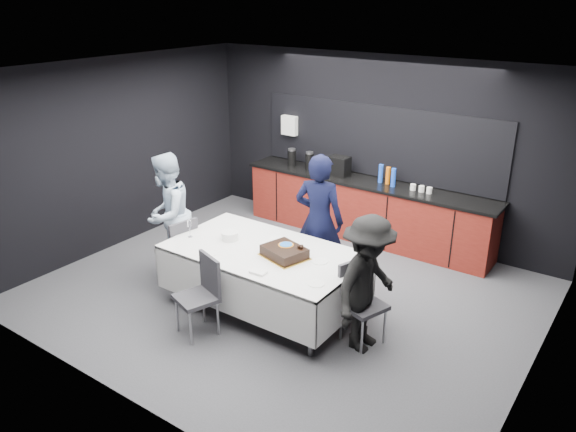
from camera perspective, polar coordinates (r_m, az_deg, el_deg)
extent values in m
plane|color=#46464B|center=(7.33, -0.45, -7.88)|extent=(6.00, 6.00, 0.00)
cube|color=white|center=(6.42, -0.53, 14.37)|extent=(6.00, 5.00, 0.04)
cube|color=black|center=(8.81, 9.08, 6.90)|extent=(6.00, 0.04, 2.80)
cube|color=black|center=(5.09, -17.17, -5.29)|extent=(6.00, 0.04, 2.80)
cube|color=black|center=(8.76, -16.76, 6.15)|extent=(0.04, 5.00, 2.80)
cube|color=black|center=(5.68, 25.01, -3.54)|extent=(0.04, 5.00, 2.80)
cube|color=maroon|center=(8.85, 7.85, 0.55)|extent=(4.00, 0.60, 0.90)
cube|color=black|center=(8.69, 8.01, 3.44)|extent=(4.10, 0.64, 0.04)
cube|color=black|center=(8.77, 9.06, 7.50)|extent=(4.00, 0.03, 1.10)
cube|color=white|center=(9.50, 0.19, 9.20)|extent=(0.28, 0.12, 0.32)
cylinder|color=black|center=(9.33, 0.39, 5.91)|extent=(0.14, 0.14, 0.26)
cylinder|color=black|center=(9.14, 2.20, 5.56)|extent=(0.14, 0.14, 0.26)
cube|color=black|center=(8.86, 5.19, 5.09)|extent=(0.32, 0.24, 0.30)
cylinder|color=blue|center=(8.60, 9.40, 4.28)|extent=(0.07, 0.07, 0.28)
cylinder|color=orange|center=(8.55, 10.12, 4.07)|extent=(0.07, 0.07, 0.26)
cylinder|color=blue|center=(8.44, 10.65, 3.86)|extent=(0.07, 0.07, 0.28)
cylinder|color=white|center=(8.37, 12.58, 2.88)|extent=(0.08, 0.08, 0.09)
cylinder|color=white|center=(8.33, 13.40, 2.70)|extent=(0.08, 0.08, 0.09)
cylinder|color=white|center=(8.29, 14.16, 2.53)|extent=(0.08, 0.08, 0.09)
cylinder|color=#99999E|center=(9.29, 0.39, 6.77)|extent=(0.12, 0.12, 0.03)
cylinder|color=#99999E|center=(9.10, 2.21, 6.44)|extent=(0.12, 0.12, 0.03)
cylinder|color=#99999E|center=(7.15, -11.30, -5.76)|extent=(0.06, 0.06, 0.75)
cylinder|color=#99999E|center=(7.78, -6.04, -3.03)|extent=(0.06, 0.06, 0.75)
cylinder|color=#99999E|center=(6.02, 2.35, -10.98)|extent=(0.06, 0.06, 0.75)
cylinder|color=#99999E|center=(6.77, 7.00, -7.14)|extent=(0.06, 0.06, 0.75)
cube|color=silver|center=(6.69, -2.47, -3.61)|extent=(2.32, 1.32, 0.04)
cube|color=silver|center=(6.37, -6.01, -7.81)|extent=(2.32, 0.02, 0.55)
cube|color=silver|center=(7.28, 0.68, -3.69)|extent=(2.32, 0.02, 0.55)
cube|color=silver|center=(7.50, -9.44, -3.21)|extent=(0.02, 1.32, 0.55)
cube|color=silver|center=(6.26, 6.05, -8.40)|extent=(0.02, 1.32, 0.55)
cube|color=gold|center=(6.50, -0.37, -4.14)|extent=(0.60, 0.53, 0.01)
cube|color=black|center=(6.48, -0.37, -3.69)|extent=(0.55, 0.49, 0.10)
cube|color=black|center=(6.45, -0.37, -3.23)|extent=(0.55, 0.49, 0.01)
cylinder|color=orange|center=(6.50, -0.21, -2.94)|extent=(0.18, 0.18, 0.00)
cylinder|color=blue|center=(6.50, -0.21, -2.91)|extent=(0.15, 0.15, 0.01)
sphere|color=black|center=(6.44, 1.55, -3.06)|extent=(0.04, 0.04, 0.04)
sphere|color=black|center=(6.40, 1.50, -3.23)|extent=(0.04, 0.04, 0.04)
sphere|color=black|center=(6.42, 1.21, -3.14)|extent=(0.04, 0.04, 0.04)
cylinder|color=white|center=(6.97, -5.94, -2.00)|extent=(0.21, 0.21, 0.10)
cylinder|color=white|center=(6.64, -8.09, -3.81)|extent=(0.18, 0.18, 0.01)
cylinder|color=white|center=(6.41, 3.25, -4.61)|extent=(0.19, 0.19, 0.01)
cylinder|color=white|center=(5.94, 2.88, -6.87)|extent=(0.18, 0.18, 0.01)
cylinder|color=white|center=(6.96, -1.09, -2.34)|extent=(0.20, 0.20, 0.01)
cube|color=white|center=(6.15, -3.04, -5.72)|extent=(0.18, 0.12, 0.03)
cylinder|color=white|center=(7.13, -9.91, -2.08)|extent=(0.06, 0.06, 0.00)
cylinder|color=white|center=(7.11, -9.94, -1.62)|extent=(0.01, 0.01, 0.12)
cylinder|color=white|center=(7.06, -10.00, -0.80)|extent=(0.05, 0.05, 0.10)
cube|color=#303035|center=(7.56, -11.21, -3.50)|extent=(0.49, 0.49, 0.05)
cube|color=#303035|center=(7.31, -10.51, -2.20)|extent=(0.11, 0.42, 0.45)
cylinder|color=#99999E|center=(7.87, -10.77, -4.27)|extent=(0.03, 0.03, 0.44)
cylinder|color=#99999E|center=(7.71, -12.84, -5.02)|extent=(0.03, 0.03, 0.44)
cylinder|color=#99999E|center=(7.62, -9.30, -5.09)|extent=(0.03, 0.03, 0.44)
cylinder|color=#99999E|center=(7.45, -11.42, -5.89)|extent=(0.03, 0.03, 0.44)
cube|color=#303035|center=(6.25, 7.70, -9.02)|extent=(0.53, 0.53, 0.05)
cube|color=#303035|center=(6.25, 6.62, -6.35)|extent=(0.18, 0.41, 0.45)
cylinder|color=#99999E|center=(6.17, 7.50, -12.00)|extent=(0.03, 0.03, 0.44)
cylinder|color=#99999E|center=(6.37, 9.79, -10.93)|extent=(0.03, 0.03, 0.44)
cylinder|color=#99999E|center=(6.38, 5.40, -10.66)|extent=(0.03, 0.03, 0.44)
cylinder|color=#99999E|center=(6.57, 7.68, -9.68)|extent=(0.03, 0.03, 0.44)
cube|color=#303035|center=(6.41, -9.31, -8.26)|extent=(0.53, 0.53, 0.05)
cube|color=#303035|center=(6.37, -7.92, -5.84)|extent=(0.41, 0.17, 0.45)
cylinder|color=#99999E|center=(6.60, -11.20, -9.77)|extent=(0.03, 0.03, 0.44)
cylinder|color=#99999E|center=(6.34, -9.85, -11.12)|extent=(0.03, 0.03, 0.44)
cylinder|color=#99999E|center=(6.73, -8.56, -8.95)|extent=(0.03, 0.03, 0.44)
cylinder|color=#99999E|center=(6.47, -7.12, -10.23)|extent=(0.03, 0.03, 0.44)
imported|color=black|center=(7.23, 3.17, -0.49)|extent=(0.72, 0.55, 1.78)
imported|color=#AEC4DA|center=(7.72, -12.18, 0.14)|extent=(0.86, 0.98, 1.69)
imported|color=black|center=(6.01, 8.06, -6.88)|extent=(0.61, 1.02, 1.54)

